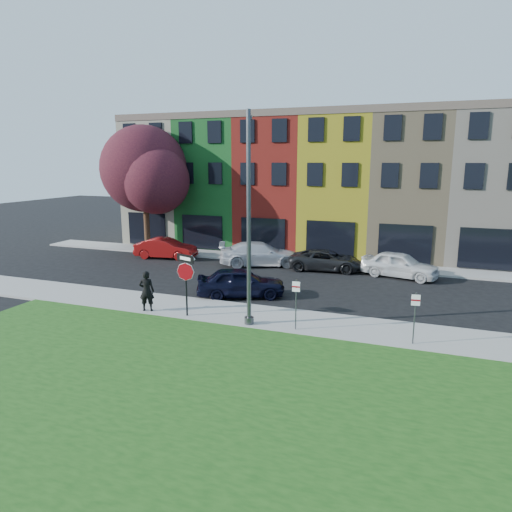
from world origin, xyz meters
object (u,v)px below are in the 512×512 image
at_px(man, 147,291).
at_px(sedan_near, 241,282).
at_px(stop_sign, 186,272).
at_px(street_lamp, 249,220).

relative_size(man, sedan_near, 0.39).
xyz_separation_m(stop_sign, sedan_near, (1.03, 3.91, -1.35)).
bearing_deg(sedan_near, street_lamp, -176.65).
bearing_deg(stop_sign, sedan_near, 94.90).
distance_m(stop_sign, sedan_near, 4.27).
bearing_deg(man, sedan_near, -147.55).
bearing_deg(street_lamp, sedan_near, 96.73).
xyz_separation_m(stop_sign, man, (-2.05, -0.01, -1.05)).
distance_m(sedan_near, street_lamp, 5.64).
bearing_deg(street_lamp, stop_sign, 163.15).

